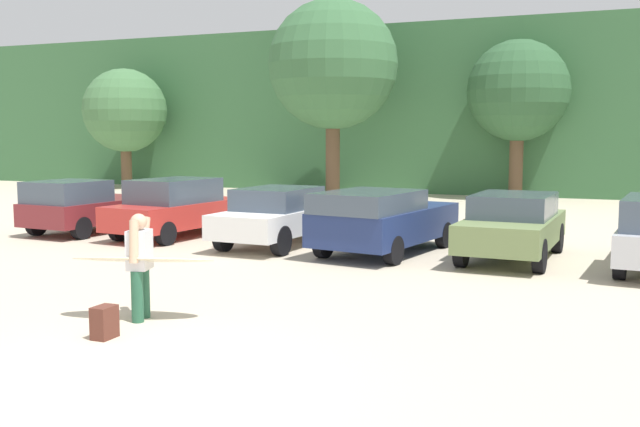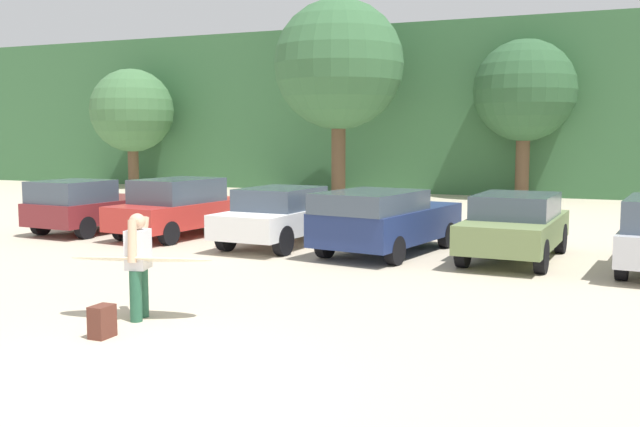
% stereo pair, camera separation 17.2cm
% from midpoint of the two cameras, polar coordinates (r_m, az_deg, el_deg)
% --- Properties ---
extents(ground_plane, '(120.00, 120.00, 0.00)m').
position_cam_midpoint_polar(ground_plane, '(8.68, -16.16, -12.70)').
color(ground_plane, beige).
extents(hillside_ridge, '(108.00, 12.00, 7.97)m').
position_cam_midpoint_polar(hillside_ridge, '(39.72, 14.87, 7.75)').
color(hillside_ridge, '#38663D').
rests_on(hillside_ridge, ground_plane).
extents(tree_center_left, '(4.29, 4.29, 6.17)m').
position_cam_midpoint_polar(tree_center_left, '(39.23, -15.18, 7.77)').
color(tree_center_left, brown).
rests_on(tree_center_left, ground_plane).
extents(tree_far_right, '(5.64, 5.64, 8.62)m').
position_cam_midpoint_polar(tree_far_right, '(32.15, 0.86, 11.56)').
color(tree_far_right, brown).
rests_on(tree_far_right, ground_plane).
extents(tree_center_right, '(4.36, 4.36, 6.84)m').
position_cam_midpoint_polar(tree_center_right, '(32.71, 15.13, 9.22)').
color(tree_center_right, brown).
rests_on(tree_center_right, ground_plane).
extents(parked_car_maroon, '(2.12, 4.05, 1.52)m').
position_cam_midpoint_polar(parked_car_maroon, '(21.62, -18.13, 0.57)').
color(parked_car_maroon, maroon).
rests_on(parked_car_maroon, ground_plane).
extents(parked_car_red, '(2.24, 4.41, 1.59)m').
position_cam_midpoint_polar(parked_car_red, '(20.15, -11.45, 0.50)').
color(parked_car_red, '#B72D28').
rests_on(parked_car_red, ground_plane).
extents(parked_car_white, '(1.97, 4.62, 1.46)m').
position_cam_midpoint_polar(parked_car_white, '(18.30, -3.36, -0.10)').
color(parked_car_white, white).
rests_on(parked_car_white, ground_plane).
extents(parked_car_navy, '(2.62, 4.57, 1.51)m').
position_cam_midpoint_polar(parked_car_navy, '(16.97, 4.61, -0.44)').
color(parked_car_navy, navy).
rests_on(parked_car_navy, ground_plane).
extents(parked_car_olive_green, '(1.98, 4.36, 1.47)m').
position_cam_midpoint_polar(parked_car_olive_green, '(16.73, 14.61, -0.83)').
color(parked_car_olive_green, '#6B7F4C').
rests_on(parked_car_olive_green, ground_plane).
extents(person_adult, '(0.39, 0.70, 1.61)m').
position_cam_midpoint_polar(person_adult, '(11.22, -14.39, -3.57)').
color(person_adult, '#26593F').
rests_on(person_adult, ground_plane).
extents(surfboard_cream, '(2.27, 1.23, 0.20)m').
position_cam_midpoint_polar(surfboard_cream, '(11.22, -14.17, -3.52)').
color(surfboard_cream, beige).
extents(backpack_dropped, '(0.24, 0.34, 0.45)m').
position_cam_midpoint_polar(backpack_dropped, '(10.49, -17.01, -8.16)').
color(backpack_dropped, '#592D23').
rests_on(backpack_dropped, ground_plane).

